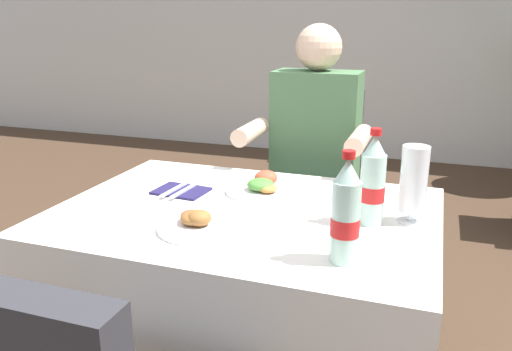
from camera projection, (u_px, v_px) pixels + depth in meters
name	position (u px, v px, depth m)	size (l,w,h in m)	color
main_dining_table	(245.00, 260.00, 1.62)	(1.14, 0.83, 0.72)	white
chair_far_diner_seat	(307.00, 185.00, 2.35)	(0.44, 0.50, 0.97)	#2D2D33
seated_diner_far	(312.00, 158.00, 2.19)	(0.50, 0.46, 1.26)	#282D42
plate_near_camera	(197.00, 223.00, 1.43)	(0.23, 0.23, 0.06)	white
plate_far_diner	(262.00, 186.00, 1.73)	(0.22, 0.22, 0.06)	white
beer_glass_left	(413.00, 185.00, 1.44)	(0.08, 0.08, 0.22)	white
cola_bottle_primary	(373.00, 183.00, 1.43)	(0.07, 0.07, 0.27)	silver
cola_bottle_secondary	(346.00, 214.00, 1.20)	(0.07, 0.07, 0.27)	silver
napkin_cutlery_set	(181.00, 191.00, 1.73)	(0.18, 0.19, 0.01)	#231E4C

